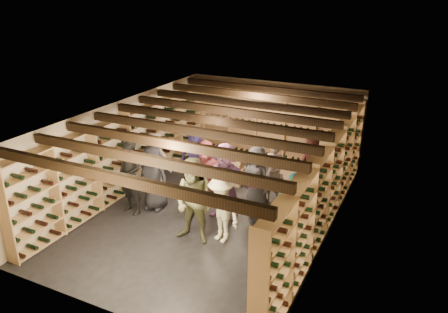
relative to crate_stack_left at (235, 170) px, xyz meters
The scene contains 22 objects.
ground 1.56m from the crate_stack_left, 83.37° to the right, with size 8.00×8.00×0.00m, color black.
walls 1.69m from the crate_stack_left, 83.37° to the right, with size 5.52×8.02×2.40m.
ceiling 2.48m from the crate_stack_left, 83.37° to the right, with size 5.50×8.00×0.01m, color beige.
ceiling_joists 2.37m from the crate_stack_left, 83.37° to the right, with size 5.40×7.12×0.18m.
wine_rack_left 2.90m from the crate_stack_left, 148.05° to the right, with size 0.32×7.50×2.15m.
wine_rack_right 3.19m from the crate_stack_left, 28.58° to the right, with size 0.32×7.50×2.15m.
wine_rack_back 2.43m from the crate_stack_left, 85.75° to the left, with size 4.70×0.30×2.15m.
crate_stack_left is the anchor object (origin of this frame).
crate_stack_right 1.65m from the crate_stack_left, 26.67° to the left, with size 0.59×0.49×0.51m.
crate_loose 1.83m from the crate_stack_left, 50.75° to the left, with size 0.50×0.33×0.17m, color tan.
person_0 2.44m from the crate_stack_left, 119.89° to the right, with size 0.79×0.51×1.62m, color black.
person_1 3.00m from the crate_stack_left, 122.00° to the right, with size 0.69×0.45×1.90m, color black.
person_2 3.02m from the crate_stack_left, 81.87° to the right, with size 0.92×0.71×1.88m, color brown.
person_3 2.86m from the crate_stack_left, 71.38° to the right, with size 0.97×0.56×1.50m, color beige.
person_4 3.35m from the crate_stack_left, 44.84° to the right, with size 1.01×0.42×1.72m, color teal.
person_5 1.26m from the crate_stack_left, 102.81° to the right, with size 1.50×0.48×1.61m, color brown.
person_6 1.15m from the crate_stack_left, 146.47° to the right, with size 0.84×0.54×1.71m, color #221C44.
person_7 1.49m from the crate_stack_left, 23.70° to the right, with size 0.59×0.39×1.62m, color gray.
person_8 2.29m from the crate_stack_left, ahead, with size 0.88×0.69×1.81m, color #441C1A.
person_9 2.17m from the crate_stack_left, 150.49° to the right, with size 0.98×0.57×1.52m, color #A39B95.
person_11 1.83m from the crate_stack_left, 73.03° to the right, with size 1.69×0.54×1.82m, color #965E9A.
person_12 1.54m from the crate_stack_left, 45.28° to the right, with size 0.79×0.51×1.61m, color #37383D.
Camera 1 is at (4.31, -8.46, 5.15)m, focal length 35.00 mm.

